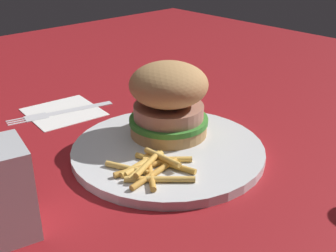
% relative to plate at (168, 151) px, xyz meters
% --- Properties ---
extents(ground_plane, '(1.60, 1.60, 0.00)m').
position_rel_plate_xyz_m(ground_plane, '(0.01, 0.03, -0.01)').
color(ground_plane, maroon).
extents(plate, '(0.25, 0.25, 0.01)m').
position_rel_plate_xyz_m(plate, '(0.00, 0.00, 0.00)').
color(plate, silver).
rests_on(plate, ground_plane).
extents(sandwich, '(0.11, 0.11, 0.10)m').
position_rel_plate_xyz_m(sandwich, '(0.03, -0.03, 0.06)').
color(sandwich, tan).
rests_on(sandwich, plate).
extents(fries_pile, '(0.10, 0.10, 0.01)m').
position_rel_plate_xyz_m(fries_pile, '(-0.03, 0.06, 0.01)').
color(fries_pile, '#E5B251').
rests_on(fries_pile, plate).
extents(napkin, '(0.12, 0.12, 0.00)m').
position_rel_plate_xyz_m(napkin, '(0.22, 0.03, -0.01)').
color(napkin, white).
rests_on(napkin, ground_plane).
extents(fork, '(0.06, 0.17, 0.00)m').
position_rel_plate_xyz_m(fork, '(0.22, 0.03, -0.00)').
color(fork, silver).
rests_on(fork, napkin).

